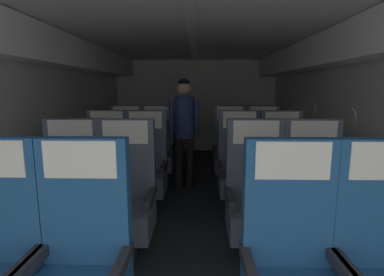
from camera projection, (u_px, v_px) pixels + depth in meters
ground at (192, 209)px, 3.58m from camera, size 3.89×7.22×0.02m
fuselage_shell at (193, 78)px, 3.57m from camera, size 3.77×6.87×2.13m
seat_a_left_aisle at (80, 271)px, 1.54m from camera, size 0.51×0.47×1.19m
seat_a_right_window at (292, 274)px, 1.52m from camera, size 0.51×0.47×1.19m
seat_b_left_window at (71, 200)px, 2.53m from camera, size 0.51×0.47×1.19m
seat_b_left_aisle at (125, 201)px, 2.50m from camera, size 0.51×0.47×1.19m
seat_b_right_aisle at (313, 202)px, 2.48m from camera, size 0.51×0.47×1.19m
seat_b_right_window at (256, 201)px, 2.49m from camera, size 0.51×0.47×1.19m
seat_c_left_window at (107, 169)px, 3.50m from camera, size 0.51×0.47×1.19m
seat_c_left_aisle at (145, 170)px, 3.46m from camera, size 0.51×0.47×1.19m
seat_c_right_aisle at (281, 171)px, 3.43m from camera, size 0.51×0.47×1.19m
seat_c_right_window at (239, 170)px, 3.46m from camera, size 0.51×0.47×1.19m
seat_d_left_window at (126, 152)px, 4.46m from camera, size 0.51×0.47×1.19m
seat_d_left_aisle at (157, 152)px, 4.45m from camera, size 0.51×0.47×1.19m
seat_d_right_aisle at (263, 152)px, 4.41m from camera, size 0.51×0.47×1.19m
seat_d_right_window at (230, 152)px, 4.40m from camera, size 0.51×0.47×1.19m
flight_attendant at (184, 122)px, 4.19m from camera, size 0.43×0.28×1.58m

